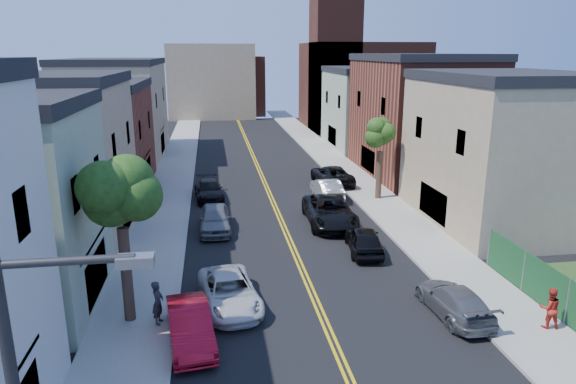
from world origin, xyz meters
name	(u,v)px	position (x,y,z in m)	size (l,w,h in m)	color
sidewalk_left	(173,175)	(-7.90, 40.00, 0.07)	(3.20, 100.00, 0.15)	gray
sidewalk_right	(344,170)	(7.90, 40.00, 0.07)	(3.20, 100.00, 0.15)	gray
curb_left	(192,175)	(-6.15, 40.00, 0.07)	(0.30, 100.00, 0.15)	gray
curb_right	(326,170)	(6.15, 40.00, 0.07)	(0.30, 100.00, 0.15)	gray
bldg_left_tan_near	(43,164)	(-14.00, 25.00, 4.50)	(9.00, 10.00, 9.00)	#998466
bldg_left_brick	(87,141)	(-14.00, 36.00, 4.00)	(9.00, 12.00, 8.00)	brown
bldg_left_tan_far	(117,112)	(-14.00, 50.00, 4.75)	(9.00, 16.00, 9.50)	#998466
bldg_right_tan	(503,154)	(14.00, 24.00, 4.50)	(9.00, 12.00, 9.00)	#998466
bldg_right_brick	(418,118)	(14.00, 38.00, 5.00)	(9.00, 14.00, 10.00)	brown
bldg_right_palegrn	(370,110)	(14.00, 52.00, 4.25)	(9.00, 12.00, 8.50)	gray
church	(355,77)	(16.33, 67.07, 7.24)	(16.20, 14.20, 22.60)	#4C2319
backdrop_left	(211,82)	(-4.00, 82.00, 6.00)	(14.00, 8.00, 12.00)	#998466
backdrop_center	(235,86)	(0.00, 86.00, 5.00)	(10.00, 8.00, 10.00)	brown
tree_left_mid	(118,166)	(-7.88, 14.01, 6.58)	(5.20, 5.20, 9.29)	#3E271F
tree_right_far	(382,123)	(7.92, 30.01, 5.76)	(4.40, 4.40, 8.03)	#3E271F
red_sedan	(190,326)	(-5.40, 12.05, 0.73)	(1.55, 4.43, 1.46)	#AE0B1E
white_pickup	(230,292)	(-3.80, 14.77, 0.69)	(2.29, 4.96, 1.38)	silver
grey_car_left	(215,219)	(-4.31, 24.73, 0.80)	(1.88, 4.68, 1.60)	slate
black_car_left	(209,190)	(-4.67, 32.05, 0.70)	(1.97, 4.86, 1.41)	black
grey_car_right	(454,301)	(5.50, 12.59, 0.66)	(1.84, 4.53, 1.32)	#515358
black_car_right	(364,240)	(3.80, 19.97, 0.73)	(1.73, 4.30, 1.46)	black
silver_car_right	(327,189)	(4.15, 30.86, 0.77)	(1.63, 4.66, 1.54)	#9C9EA3
dark_car_right_far	(332,175)	(5.50, 34.97, 0.81)	(2.68, 5.82, 1.62)	black
black_suv_lane	(330,211)	(3.00, 24.96, 0.87)	(2.88, 6.25, 1.74)	black
pedestrian_left	(158,302)	(-6.70, 13.49, 1.06)	(0.66, 0.43, 1.82)	#232229
pedestrian_right	(550,308)	(8.64, 10.86, 0.99)	(0.82, 0.64, 1.68)	red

